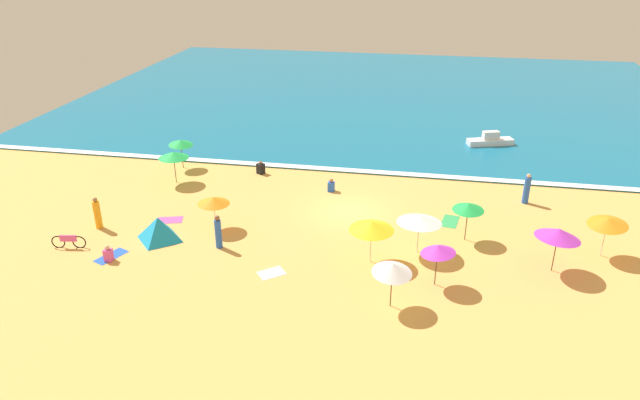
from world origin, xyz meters
name	(u,v)px	position (x,y,z in m)	size (l,w,h in m)	color
ground_plane	(348,211)	(0.00, 0.00, 0.00)	(60.00, 60.00, 0.00)	#E0A856
ocean_water	(386,94)	(0.00, 28.00, 0.05)	(60.00, 44.00, 0.10)	#146B93
wave_breaker_foam	(361,171)	(0.00, 6.30, 0.10)	(57.00, 0.70, 0.01)	white
beach_umbrella_0	(213,201)	(-6.98, -3.48, 1.69)	(2.01, 2.00, 1.90)	silver
beach_umbrella_1	(438,249)	(5.08, -7.06, 1.88)	(1.75, 1.72, 2.18)	#4C3823
beach_umbrella_2	(608,222)	(13.39, -2.79, 1.94)	(2.75, 2.75, 2.23)	silver
beach_umbrella_3	(173,155)	(-11.82, 2.34, 1.91)	(2.72, 2.72, 2.13)	#4C3823
beach_umbrella_4	(558,233)	(10.68, -4.77, 2.05)	(3.02, 3.01, 2.38)	#4C3823
beach_umbrella_5	(371,226)	(1.88, -5.51, 1.99)	(2.45, 2.46, 2.23)	silver
beach_umbrella_6	(181,143)	(-12.41, 4.90, 1.84)	(2.36, 2.35, 2.10)	#4C3823
beach_umbrella_7	(392,268)	(3.16, -9.17, 1.93)	(2.44, 2.45, 2.26)	#4C3823
beach_umbrella_8	(420,219)	(4.17, -4.11, 1.90)	(2.76, 2.77, 2.16)	silver
beach_umbrella_9	(468,207)	(6.65, -2.30, 1.93)	(1.99, 2.01, 2.17)	#4C3823
beach_tent	(159,229)	(-9.45, -5.31, 0.66)	(2.06, 1.95, 1.32)	#1999D8
parked_bicycle	(69,241)	(-13.73, -7.00, 0.38)	(1.80, 0.36, 0.76)	black
beachgoer_0	(261,168)	(-6.72, 4.82, 0.39)	(0.62, 0.62, 0.91)	black
beachgoer_1	(331,186)	(-1.48, 2.75, 0.37)	(0.41, 0.41, 0.86)	blue
beachgoer_2	(97,214)	(-13.37, -4.63, 0.87)	(0.48, 0.48, 1.86)	orange
beachgoer_3	(108,254)	(-11.02, -7.85, 0.38)	(0.40, 0.40, 0.88)	#D84CA5
beachgoer_4	(527,189)	(10.46, 3.16, 0.89)	(0.43, 0.43, 1.91)	blue
beachgoer_5	(218,232)	(-6.04, -5.53, 0.89)	(0.49, 0.49, 1.85)	blue
beach_towel_0	(111,256)	(-11.15, -7.44, 0.01)	(1.35, 1.85, 0.01)	blue
beach_towel_1	(450,221)	(5.92, -0.26, 0.01)	(1.18, 1.80, 0.01)	green
beach_towel_2	(272,273)	(-2.69, -7.50, 0.01)	(1.52, 1.47, 0.01)	white
beach_towel_3	(170,220)	(-9.90, -3.03, 0.01)	(1.61, 1.24, 0.01)	#D84CA5
small_boat_0	(490,140)	(9.20, 13.60, 0.44)	(3.65, 1.97, 1.06)	white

